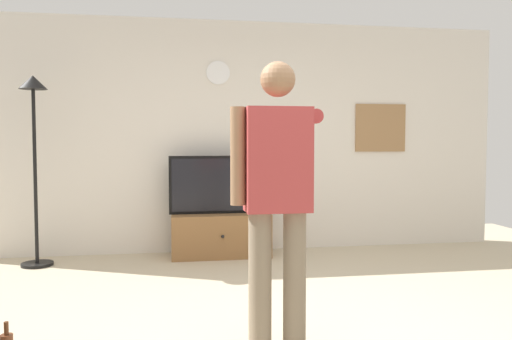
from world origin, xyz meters
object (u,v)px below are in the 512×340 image
(floor_lamp, at_px, (34,130))
(person_standing_nearer_lamp, at_px, (277,190))
(tv_stand, at_px, (221,235))
(television, at_px, (220,185))
(framed_picture, at_px, (380,128))
(wall_clock, at_px, (218,73))

(floor_lamp, height_order, person_standing_nearer_lamp, floor_lamp)
(tv_stand, height_order, floor_lamp, floor_lamp)
(floor_lamp, relative_size, person_standing_nearer_lamp, 1.12)
(television, bearing_deg, floor_lamp, -175.18)
(tv_stand, relative_size, television, 0.96)
(tv_stand, distance_m, framed_picture, 2.36)
(tv_stand, height_order, television, television)
(framed_picture, xyz_separation_m, person_standing_nearer_lamp, (-1.90, -2.94, -0.46))
(wall_clock, relative_size, floor_lamp, 0.14)
(wall_clock, distance_m, framed_picture, 2.10)
(wall_clock, bearing_deg, television, -90.00)
(floor_lamp, bearing_deg, television, 4.82)
(tv_stand, xyz_separation_m, wall_clock, (-0.00, 0.29, 1.85))
(framed_picture, distance_m, floor_lamp, 3.95)
(floor_lamp, bearing_deg, framed_picture, 5.98)
(television, distance_m, framed_picture, 2.12)
(wall_clock, height_order, person_standing_nearer_lamp, wall_clock)
(tv_stand, xyz_separation_m, person_standing_nearer_lamp, (0.10, -2.64, 0.76))
(tv_stand, relative_size, floor_lamp, 0.56)
(wall_clock, xyz_separation_m, floor_lamp, (-1.93, -0.41, -0.68))
(television, xyz_separation_m, wall_clock, (0.00, 0.24, 1.28))
(tv_stand, xyz_separation_m, television, (-0.00, 0.05, 0.57))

